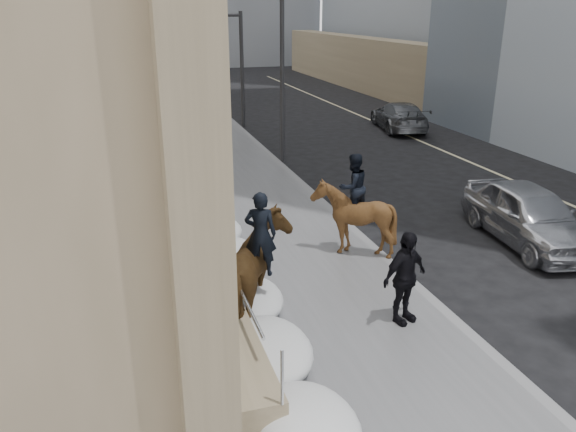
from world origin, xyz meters
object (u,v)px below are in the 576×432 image
at_px(mounted_horse_left, 258,272).
at_px(car_silver, 529,215).
at_px(mounted_horse_right, 353,213).
at_px(pedestrian, 405,278).
at_px(car_grey, 399,116).

distance_m(mounted_horse_left, car_silver, 8.50).
distance_m(mounted_horse_left, mounted_horse_right, 4.14).
relative_size(mounted_horse_left, car_silver, 0.59).
xyz_separation_m(mounted_horse_left, car_silver, (8.20, 2.18, -0.44)).
bearing_deg(mounted_horse_left, pedestrian, -173.84).
bearing_deg(car_grey, pedestrian, 73.60).
relative_size(mounted_horse_left, pedestrian, 1.44).
distance_m(car_silver, car_grey, 15.43).
height_order(pedestrian, car_silver, pedestrian).
relative_size(pedestrian, car_silver, 0.41).
distance_m(pedestrian, car_silver, 6.17).
height_order(mounted_horse_right, pedestrian, mounted_horse_right).
bearing_deg(mounted_horse_right, car_silver, 158.26).
distance_m(mounted_horse_left, pedestrian, 2.92).
xyz_separation_m(pedestrian, car_silver, (5.40, 2.98, -0.29)).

